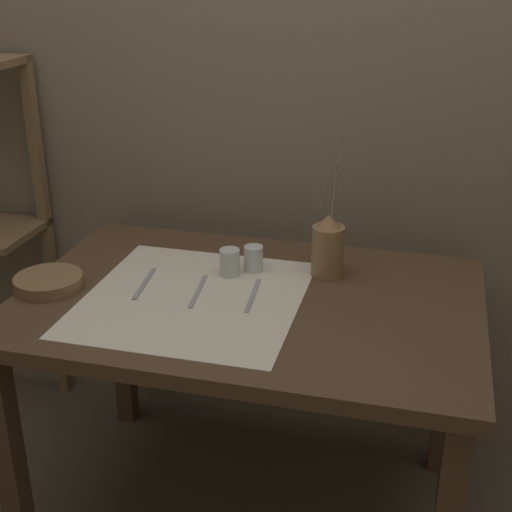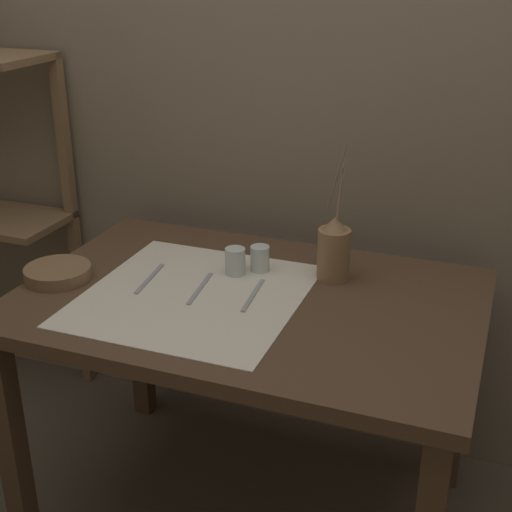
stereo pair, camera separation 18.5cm
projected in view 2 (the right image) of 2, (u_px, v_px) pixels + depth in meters
ground_plane at (249, 510)px, 2.20m from camera, size 12.00×12.00×0.00m
stone_wall_back at (310, 89)px, 2.17m from camera, size 7.00×0.06×2.40m
wooden_table at (249, 326)px, 1.94m from camera, size 1.23×0.83×0.74m
linen_cloth at (194, 295)px, 1.91m from camera, size 0.57×0.60×0.00m
pitcher_with_flowers at (334, 250)px, 1.97m from camera, size 0.09×0.09×0.39m
wooden_bowl at (58, 273)px, 2.00m from camera, size 0.19×0.19×0.04m
glass_tumbler_near at (235, 261)px, 2.02m from camera, size 0.06×0.06×0.08m
glass_tumbler_far at (260, 258)px, 2.04m from camera, size 0.05×0.05×0.07m
knife_center at (150, 278)px, 2.00m from camera, size 0.03×0.20×0.00m
fork_inner at (200, 288)px, 1.94m from camera, size 0.03×0.20×0.00m
fork_outer at (253, 295)px, 1.90m from camera, size 0.03×0.20×0.00m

